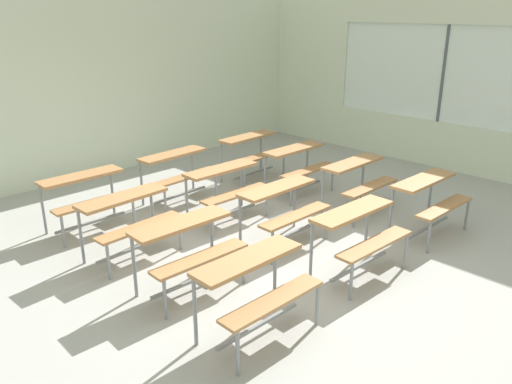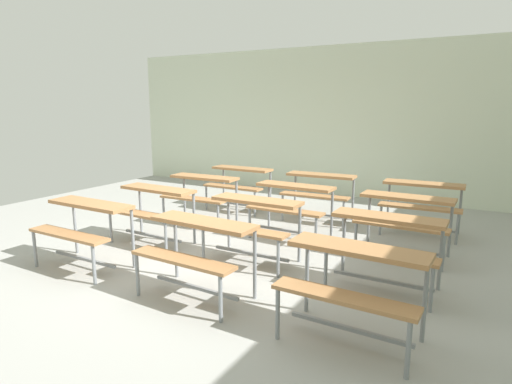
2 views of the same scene
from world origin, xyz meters
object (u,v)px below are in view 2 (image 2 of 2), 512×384
object	(u,v)px
desk_bench_r0c2	(353,272)
desk_bench_r3c1	(319,186)
desk_bench_r2c2	(405,212)
desk_bench_r0c1	(197,241)
desk_bench_r3c2	(422,196)
desk_bench_r1c1	(252,215)
desk_bench_r2c1	(292,198)
desk_bench_r2c0	(201,188)
desk_bench_r0c0	(84,219)
desk_bench_r3c0	(239,178)
desk_bench_r1c2	(385,236)
desk_bench_r1c0	(153,202)

from	to	relation	value
desk_bench_r0c2	desk_bench_r3c1	size ratio (longest dim) A/B	0.99
desk_bench_r2c2	desk_bench_r0c1	bearing A→B (deg)	-123.86
desk_bench_r0c1	desk_bench_r3c2	world-z (taller)	same
desk_bench_r3c2	desk_bench_r1c1	bearing A→B (deg)	-128.35
desk_bench_r2c1	desk_bench_r3c1	bearing A→B (deg)	92.76
desk_bench_r0c1	desk_bench_r2c0	world-z (taller)	same
desk_bench_r0c2	desk_bench_r1c1	distance (m)	1.94
desk_bench_r2c0	desk_bench_r0c0	bearing A→B (deg)	-93.51
desk_bench_r2c1	desk_bench_r3c0	xyz separation A→B (m)	(-1.53, 1.07, 0.00)
desk_bench_r2c2	desk_bench_r2c0	bearing A→B (deg)	-178.90
desk_bench_r0c2	desk_bench_r2c0	size ratio (longest dim) A/B	0.99
desk_bench_r2c1	desk_bench_r3c1	size ratio (longest dim) A/B	0.99
desk_bench_r0c0	desk_bench_r1c1	distance (m)	1.92
desk_bench_r2c2	desk_bench_r1c2	bearing A→B (deg)	-87.83
desk_bench_r3c0	desk_bench_r2c2	bearing A→B (deg)	-19.05
desk_bench_r1c1	desk_bench_r2c2	xyz separation A→B (m)	(1.53, 1.06, 0.00)
desk_bench_r1c2	desk_bench_r2c2	size ratio (longest dim) A/B	0.99
desk_bench_r1c2	desk_bench_r2c1	bearing A→B (deg)	144.06
desk_bench_r0c2	desk_bench_r1c2	xyz separation A→B (m)	(-0.01, 1.10, 0.00)
desk_bench_r1c0	desk_bench_r3c1	distance (m)	2.67
desk_bench_r0c0	desk_bench_r3c1	distance (m)	3.62
desk_bench_r1c2	desk_bench_r3c0	xyz separation A→B (m)	(-3.07, 2.18, 0.00)
desk_bench_r1c1	desk_bench_r3c0	distance (m)	2.62
desk_bench_r0c2	desk_bench_r2c0	xyz separation A→B (m)	(-3.10, 2.19, 0.00)
desk_bench_r1c1	desk_bench_r3c2	world-z (taller)	same
desk_bench_r1c0	desk_bench_r2c0	size ratio (longest dim) A/B	0.99
desk_bench_r0c0	desk_bench_r1c0	distance (m)	1.06
desk_bench_r3c0	desk_bench_r1c2	bearing A→B (deg)	-34.98
desk_bench_r0c1	desk_bench_r1c2	distance (m)	1.86
desk_bench_r0c0	desk_bench_r1c2	world-z (taller)	same
desk_bench_r2c0	desk_bench_r3c0	distance (m)	1.09
desk_bench_r2c2	desk_bench_r3c2	world-z (taller)	same
desk_bench_r0c0	desk_bench_r2c0	bearing A→B (deg)	89.81
desk_bench_r0c2	desk_bench_r1c1	size ratio (longest dim) A/B	1.01
desk_bench_r0c1	desk_bench_r0c2	bearing A→B (deg)	1.17
desk_bench_r1c2	desk_bench_r3c1	xyz separation A→B (m)	(-1.57, 2.20, 0.00)
desk_bench_r2c2	desk_bench_r0c0	bearing A→B (deg)	-144.14
desk_bench_r3c2	desk_bench_r0c1	bearing A→B (deg)	-117.60
desk_bench_r0c1	desk_bench_r1c1	bearing A→B (deg)	93.70
desk_bench_r0c2	desk_bench_r1c0	world-z (taller)	same
desk_bench_r0c2	desk_bench_r2c2	size ratio (longest dim) A/B	1.01
desk_bench_r2c0	desk_bench_r3c0	world-z (taller)	same
desk_bench_r0c0	desk_bench_r2c1	size ratio (longest dim) A/B	0.99
desk_bench_r1c0	desk_bench_r2c1	world-z (taller)	same
desk_bench_r0c2	desk_bench_r2c2	world-z (taller)	same
desk_bench_r0c1	desk_bench_r2c1	xyz separation A→B (m)	(-0.02, 2.18, 0.00)
desk_bench_r0c0	desk_bench_r2c1	world-z (taller)	same
desk_bench_r0c0	desk_bench_r2c0	distance (m)	2.16
desk_bench_r1c1	desk_bench_r3c2	size ratio (longest dim) A/B	0.98
desk_bench_r0c1	desk_bench_r1c0	xyz separation A→B (m)	(-1.54, 1.06, 0.00)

